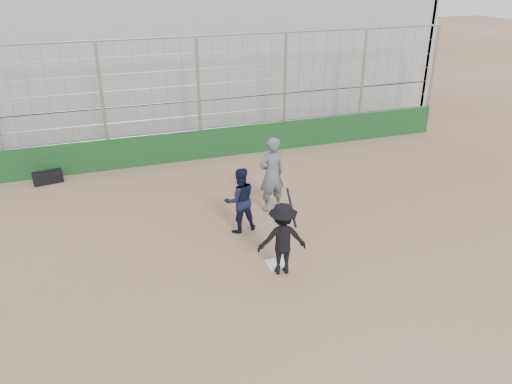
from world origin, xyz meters
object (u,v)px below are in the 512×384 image
object	(u,v)px
umpire	(272,178)
equipment_bag	(48,177)
batter_at_plate	(282,239)
catcher_crouched	(240,211)

from	to	relation	value
umpire	equipment_bag	xyz separation A→B (m)	(-5.71, 3.90, -0.74)
batter_at_plate	catcher_crouched	bearing A→B (deg)	98.51
batter_at_plate	umpire	bearing A→B (deg)	73.52
catcher_crouched	batter_at_plate	bearing A→B (deg)	-81.49
umpire	catcher_crouched	bearing A→B (deg)	26.34
catcher_crouched	umpire	xyz separation A→B (m)	(1.14, 0.85, 0.35)
batter_at_plate	catcher_crouched	size ratio (longest dim) A/B	1.57
umpire	equipment_bag	world-z (taller)	umpire
batter_at_plate	equipment_bag	xyz separation A→B (m)	(-4.87, 6.74, -0.62)
umpire	batter_at_plate	bearing A→B (deg)	62.99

